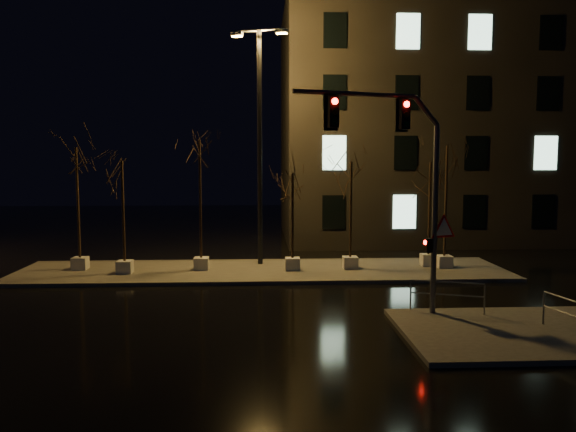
{
  "coord_description": "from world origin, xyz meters",
  "views": [
    {
      "loc": [
        -0.09,
        -19.09,
        5.06
      ],
      "look_at": [
        1.03,
        3.8,
        2.8
      ],
      "focal_mm": 35.0,
      "sensor_mm": 36.0,
      "label": 1
    }
  ],
  "objects": [
    {
      "name": "tree_5",
      "position": [
        7.76,
        6.55,
        3.92
      ],
      "size": [
        1.8,
        1.8,
        4.97
      ],
      "color": "#BCB8AF",
      "rests_on": "median"
    },
    {
      "name": "median",
      "position": [
        0.0,
        6.0,
        0.07
      ],
      "size": [
        22.0,
        5.0,
        0.15
      ],
      "primitive_type": "cube",
      "color": "#403E39",
      "rests_on": "ground"
    },
    {
      "name": "building",
      "position": [
        14.0,
        18.0,
        7.5
      ],
      "size": [
        25.0,
        12.0,
        15.0
      ],
      "primitive_type": "cube",
      "color": "black",
      "rests_on": "ground"
    },
    {
      "name": "sidewalk_corner",
      "position": [
        7.5,
        -3.5,
        0.07
      ],
      "size": [
        7.0,
        5.0,
        0.15
      ],
      "primitive_type": "cube",
      "color": "#403E39",
      "rests_on": "ground"
    },
    {
      "name": "tree_6",
      "position": [
        8.37,
        6.12,
        4.51
      ],
      "size": [
        1.8,
        1.8,
        5.75
      ],
      "color": "#BCB8AF",
      "rests_on": "median"
    },
    {
      "name": "tree_4",
      "position": [
        3.99,
        6.05,
        3.94
      ],
      "size": [
        1.8,
        1.8,
        4.99
      ],
      "color": "#BCB8AF",
      "rests_on": "median"
    },
    {
      "name": "guard_rail_b",
      "position": [
        8.63,
        -4.0,
        0.81
      ],
      "size": [
        0.49,
        2.11,
        1.02
      ],
      "rotation": [
        0.0,
        0.0,
        1.78
      ],
      "color": "#595B61",
      "rests_on": "sidewalk_corner"
    },
    {
      "name": "ground",
      "position": [
        0.0,
        0.0,
        0.0
      ],
      "size": [
        90.0,
        90.0,
        0.0
      ],
      "primitive_type": "plane",
      "color": "black",
      "rests_on": "ground"
    },
    {
      "name": "guard_rail_a",
      "position": [
        5.94,
        -1.5,
        0.82
      ],
      "size": [
        2.24,
        0.8,
        1.02
      ],
      "rotation": [
        0.0,
        0.0,
        -0.33
      ],
      "color": "#595B61",
      "rests_on": "sidewalk_corner"
    },
    {
      "name": "traffic_signal_mast",
      "position": [
        4.4,
        -1.85,
        4.71
      ],
      "size": [
        5.46,
        1.77,
        6.95
      ],
      "rotation": [
        0.0,
        0.0,
        0.31
      ],
      "color": "#595B61",
      "rests_on": "sidewalk_corner"
    },
    {
      "name": "tree_3",
      "position": [
        1.33,
        5.88,
        3.54
      ],
      "size": [
        1.8,
        1.8,
        4.47
      ],
      "color": "#BCB8AF",
      "rests_on": "median"
    },
    {
      "name": "tree_2",
      "position": [
        -2.79,
        6.14,
        4.69
      ],
      "size": [
        1.8,
        1.8,
        5.99
      ],
      "color": "#BCB8AF",
      "rests_on": "median"
    },
    {
      "name": "streetlight_main",
      "position": [
        -0.12,
        7.41,
        6.46
      ],
      "size": [
        2.68,
        1.16,
        10.94
      ],
      "rotation": [
        0.0,
        0.0,
        -0.33
      ],
      "color": "black",
      "rests_on": "median"
    },
    {
      "name": "tree_0",
      "position": [
        -8.29,
        6.46,
        4.44
      ],
      "size": [
        1.8,
        1.8,
        5.66
      ],
      "color": "#BCB8AF",
      "rests_on": "median"
    },
    {
      "name": "tree_1",
      "position": [
        -6.06,
        5.48,
        3.99
      ],
      "size": [
        1.8,
        1.8,
        5.05
      ],
      "color": "#BCB8AF",
      "rests_on": "median"
    }
  ]
}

